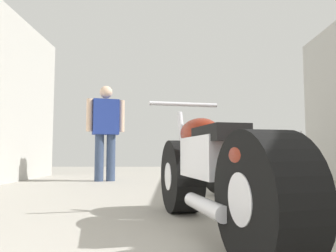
{
  "coord_description": "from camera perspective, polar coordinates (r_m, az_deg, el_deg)",
  "views": [
    {
      "loc": [
        -0.17,
        -0.24,
        0.52
      ],
      "look_at": [
        -0.21,
        3.35,
        0.81
      ],
      "focal_mm": 34.52,
      "sensor_mm": 36.0,
      "label": 1
    }
  ],
  "objects": [
    {
      "name": "motorcycle_black_naked",
      "position": [
        4.47,
        15.54,
        -6.94
      ],
      "size": [
        1.59,
        1.07,
        0.81
      ],
      "color": "black",
      "rests_on": "ground_plane"
    },
    {
      "name": "motorcycle_maroon_cruiser",
      "position": [
        2.14,
        7.67,
        -8.09
      ],
      "size": [
        0.8,
        2.04,
        0.95
      ],
      "color": "black",
      "rests_on": "ground_plane"
    },
    {
      "name": "mechanic_in_blue",
      "position": [
        6.05,
        -10.97,
        -0.13
      ],
      "size": [
        0.7,
        0.39,
        1.75
      ],
      "color": "#384766",
      "rests_on": "ground_plane"
    },
    {
      "name": "ground_plane",
      "position": [
        3.69,
        3.3,
        -12.76
      ],
      "size": [
        16.37,
        16.37,
        0.0
      ],
      "primitive_type": "plane",
      "color": "#9E998E"
    }
  ]
}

